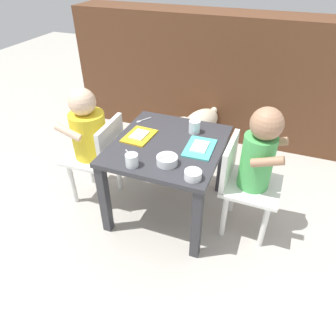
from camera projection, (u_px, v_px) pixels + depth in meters
name	position (u px, v px, depth m)	size (l,w,h in m)	color
ground_plane	(168.00, 208.00, 1.85)	(7.00, 7.00, 0.00)	#B2ADA3
kitchen_cabinet_back	(216.00, 76.00, 2.37)	(2.21, 0.32, 0.90)	#56331E
dining_table	(168.00, 156.00, 1.63)	(0.55, 0.60, 0.45)	#333338
seated_child_left	(90.00, 134.00, 1.69)	(0.29, 0.29, 0.69)	white
seated_child_right	(255.00, 159.00, 1.46)	(0.29, 0.29, 0.71)	white
dog	(197.00, 124.00, 2.24)	(0.29, 0.45, 0.33)	beige
food_tray_left	(139.00, 136.00, 1.63)	(0.14, 0.19, 0.02)	gold
food_tray_right	(200.00, 147.00, 1.54)	(0.14, 0.20, 0.02)	#4CC6BC
water_cup_left	(132.00, 161.00, 1.41)	(0.06, 0.06, 0.06)	white
water_cup_right	(194.00, 127.00, 1.66)	(0.06, 0.06, 0.07)	white
cereal_bowl_right_side	(193.00, 175.00, 1.33)	(0.08, 0.08, 0.04)	white
veggie_bowl_far	(167.00, 160.00, 1.42)	(0.10, 0.10, 0.04)	white
spoon_by_left_tray	(142.00, 120.00, 1.78)	(0.06, 0.09, 0.01)	silver
spoon_by_right_tray	(132.00, 156.00, 1.49)	(0.09, 0.07, 0.01)	silver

